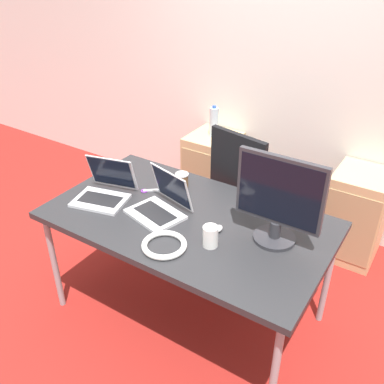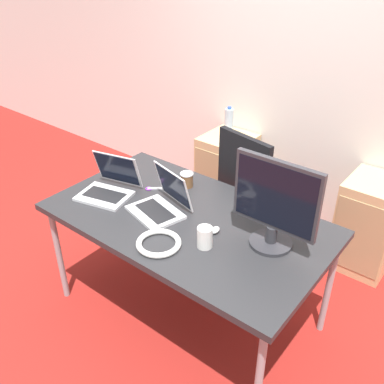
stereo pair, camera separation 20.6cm
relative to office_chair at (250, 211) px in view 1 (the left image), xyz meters
name	(u,v)px [view 1 (the left image)]	position (x,y,z in m)	size (l,w,h in m)	color
ground_plane	(188,311)	(-0.06, -0.75, -0.42)	(14.00, 14.00, 0.00)	maroon
wall_back	(292,70)	(-0.06, 0.74, 0.88)	(10.00, 0.05, 2.60)	silver
desk	(188,224)	(-0.06, -0.75, 0.30)	(1.66, 0.95, 0.77)	#28282B
office_chair	(250,211)	(0.00, 0.00, 0.00)	(0.57, 0.60, 1.10)	#232326
cabinet_left	(212,172)	(-0.61, 0.48, -0.06)	(0.40, 0.44, 0.72)	tan
cabinet_right	(356,215)	(0.67, 0.48, -0.06)	(0.40, 0.44, 0.72)	tan
water_bottle	(214,122)	(-0.61, 0.48, 0.42)	(0.07, 0.07, 0.27)	silver
laptop_left	(104,191)	(-0.62, -0.85, 0.40)	(0.37, 0.38, 0.25)	silver
laptop_right	(161,205)	(-0.23, -0.79, 0.40)	(0.37, 0.37, 0.25)	silver
monitor	(279,200)	(0.45, -0.67, 0.60)	(0.47, 0.23, 0.50)	#2D2D33
mouse	(218,229)	(0.15, -0.77, 0.37)	(0.04, 0.07, 0.03)	silver
coffee_cup_white	(210,236)	(0.18, -0.91, 0.41)	(0.08, 0.08, 0.12)	white
coffee_cup_brown	(182,180)	(-0.29, -0.47, 0.40)	(0.09, 0.09, 0.10)	brown
cable_coil	(164,245)	(-0.01, -1.06, 0.37)	(0.24, 0.24, 0.03)	white
scissors	(151,190)	(-0.43, -0.63, 0.35)	(0.15, 0.13, 0.01)	#B2B2B7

